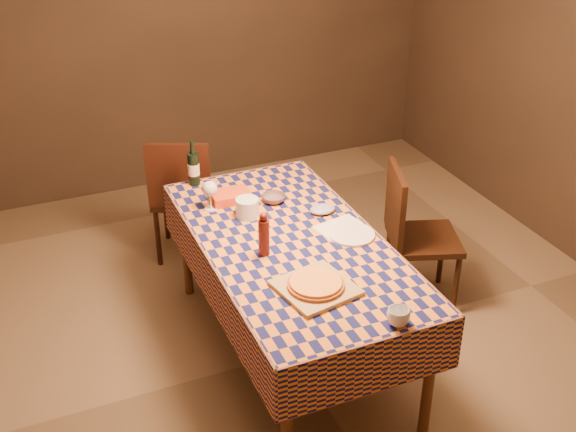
{
  "coord_description": "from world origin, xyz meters",
  "views": [
    {
      "loc": [
        -1.31,
        -3.04,
        2.79
      ],
      "look_at": [
        0.0,
        0.05,
        0.9
      ],
      "focal_mm": 45.0,
      "sensor_mm": 36.0,
      "label": 1
    }
  ],
  "objects": [
    {
      "name": "room",
      "position": [
        0.0,
        0.0,
        1.35
      ],
      "size": [
        5.0,
        5.1,
        2.7
      ],
      "color": "brown",
      "rests_on": "ground"
    },
    {
      "name": "dining_table",
      "position": [
        0.0,
        0.0,
        0.69
      ],
      "size": [
        0.94,
        1.84,
        0.77
      ],
      "color": "brown",
      "rests_on": "ground"
    },
    {
      "name": "cutting_board",
      "position": [
        -0.07,
        -0.46,
        0.78
      ],
      "size": [
        0.4,
        0.4,
        0.02
      ],
      "primitive_type": "cube",
      "rotation": [
        0.0,
        0.0,
        0.19
      ],
      "color": "#A5894D",
      "rests_on": "dining_table"
    },
    {
      "name": "pizza",
      "position": [
        -0.07,
        -0.46,
        0.8
      ],
      "size": [
        0.3,
        0.3,
        0.03
      ],
      "color": "#A0461A",
      "rests_on": "cutting_board"
    },
    {
      "name": "pepper_mill",
      "position": [
        -0.18,
        -0.06,
        0.88
      ],
      "size": [
        0.07,
        0.07,
        0.25
      ],
      "color": "#531713",
      "rests_on": "dining_table"
    },
    {
      "name": "bowl",
      "position": [
        0.08,
        0.45,
        0.79
      ],
      "size": [
        0.18,
        0.18,
        0.04
      ],
      "primitive_type": "imported",
      "rotation": [
        0.0,
        0.0,
        -0.31
      ],
      "color": "#614952",
      "rests_on": "dining_table"
    },
    {
      "name": "wine_glass",
      "position": [
        -0.29,
        0.51,
        0.9
      ],
      "size": [
        0.09,
        0.09,
        0.18
      ],
      "color": "silver",
      "rests_on": "dining_table"
    },
    {
      "name": "wine_bottle",
      "position": [
        -0.28,
        0.86,
        0.88
      ],
      "size": [
        0.08,
        0.08,
        0.29
      ],
      "color": "black",
      "rests_on": "dining_table"
    },
    {
      "name": "deli_tub",
      "position": [
        -0.12,
        0.35,
        0.83
      ],
      "size": [
        0.18,
        0.18,
        0.11
      ],
      "primitive_type": "cylinder",
      "rotation": [
        0.0,
        0.0,
        -0.43
      ],
      "color": "silver",
      "rests_on": "dining_table"
    },
    {
      "name": "takeout_container",
      "position": [
        -0.15,
        0.57,
        0.8
      ],
      "size": [
        0.23,
        0.17,
        0.06
      ],
      "primitive_type": "cube",
      "rotation": [
        0.0,
        0.0,
        -0.04
      ],
      "color": "#C9421A",
      "rests_on": "dining_table"
    },
    {
      "name": "white_plate",
      "position": [
        0.32,
        -0.07,
        0.78
      ],
      "size": [
        0.32,
        0.32,
        0.01
      ],
      "primitive_type": "cylinder",
      "rotation": [
        0.0,
        0.0,
        -0.35
      ],
      "color": "silver",
      "rests_on": "dining_table"
    },
    {
      "name": "tumbler",
      "position": [
        0.16,
        -0.85,
        0.81
      ],
      "size": [
        0.12,
        0.12,
        0.08
      ],
      "primitive_type": "imported",
      "rotation": [
        0.0,
        0.0,
        -0.14
      ],
      "color": "silver",
      "rests_on": "dining_table"
    },
    {
      "name": "flour_patch",
      "position": [
        0.31,
        0.02,
        0.77
      ],
      "size": [
        0.3,
        0.25,
        0.0
      ],
      "primitive_type": "cube",
      "rotation": [
        0.0,
        0.0,
        0.19
      ],
      "color": "silver",
      "rests_on": "dining_table"
    },
    {
      "name": "flour_bag",
      "position": [
        0.29,
        0.22,
        0.79
      ],
      "size": [
        0.18,
        0.15,
        0.04
      ],
      "primitive_type": "ellipsoid",
      "rotation": [
        0.0,
        0.0,
        0.33
      ],
      "color": "#9199B9",
      "rests_on": "dining_table"
    },
    {
      "name": "chair_far",
      "position": [
        -0.27,
        1.26,
        0.52
      ],
      "size": [
        0.55,
        0.56,
        0.93
      ],
      "color": "black",
      "rests_on": "ground"
    },
    {
      "name": "chair_right",
      "position": [
        0.9,
        0.21,
        0.52
      ],
      "size": [
        0.54,
        0.54,
        0.93
      ],
      "color": "black",
      "rests_on": "ground"
    }
  ]
}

